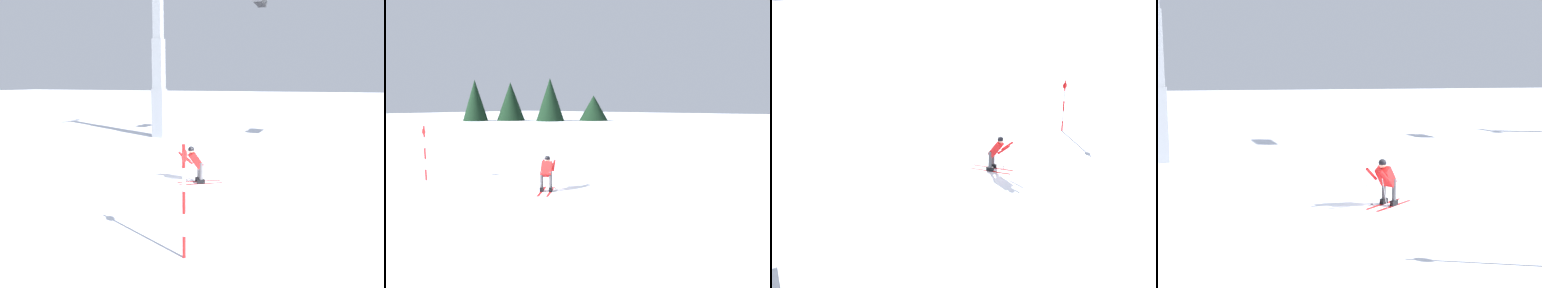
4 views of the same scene
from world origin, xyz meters
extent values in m
plane|color=white|center=(0.00, 0.00, 0.00)|extent=(260.00, 260.00, 0.00)
cube|color=red|center=(0.17, -0.25, 0.01)|extent=(1.46, 0.95, 0.01)
cube|color=black|center=(0.17, -0.25, 0.09)|extent=(0.30, 0.24, 0.16)
cylinder|color=#4C4C51|center=(0.17, -0.25, 0.49)|extent=(0.13, 0.13, 0.64)
cube|color=red|center=(-0.02, 0.06, 0.01)|extent=(1.46, 0.95, 0.01)
cube|color=black|center=(-0.02, 0.06, 0.09)|extent=(0.30, 0.24, 0.16)
cylinder|color=#4C4C51|center=(-0.02, 0.06, 0.49)|extent=(0.13, 0.13, 0.64)
cube|color=red|center=(-0.07, -0.18, 0.88)|extent=(0.69, 0.65, 0.63)
sphere|color=beige|center=(-0.21, -0.27, 1.25)|extent=(0.21, 0.21, 0.21)
sphere|color=black|center=(-0.21, -0.27, 1.29)|extent=(0.23, 0.23, 0.23)
cylinder|color=red|center=(-0.27, -0.57, 0.97)|extent=(0.45, 0.32, 0.42)
cylinder|color=gray|center=(-0.27, -0.63, 0.41)|extent=(0.36, 0.37, 1.09)
cylinder|color=black|center=(-0.10, -0.58, 0.05)|extent=(0.07, 0.07, 0.01)
cylinder|color=red|center=(-0.51, -0.18, 0.97)|extent=(0.45, 0.32, 0.42)
cylinder|color=gray|center=(-0.56, -0.16, 0.41)|extent=(0.48, 0.17, 1.09)
cylinder|color=black|center=(-0.44, -0.03, 0.05)|extent=(0.07, 0.07, 0.01)
cylinder|color=red|center=(1.77, -5.94, 0.25)|extent=(0.07, 0.07, 0.50)
cylinder|color=white|center=(1.77, -5.94, 0.75)|extent=(0.07, 0.07, 0.50)
cylinder|color=red|center=(1.77, -5.94, 1.24)|extent=(0.07, 0.07, 0.50)
cylinder|color=white|center=(1.77, -5.94, 1.74)|extent=(0.07, 0.07, 0.50)
cylinder|color=red|center=(1.77, -5.94, 2.24)|extent=(0.07, 0.07, 0.50)
cylinder|color=red|center=(1.78, -5.94, 2.24)|extent=(0.02, 0.28, 0.28)
camera|label=1|loc=(4.58, -12.94, 3.76)|focal=34.96mm
camera|label=2|loc=(10.65, 9.46, 3.47)|focal=33.99mm
camera|label=3|loc=(-13.04, 10.92, 7.20)|focal=44.40mm
camera|label=4|loc=(-5.71, -13.46, 3.71)|focal=47.77mm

